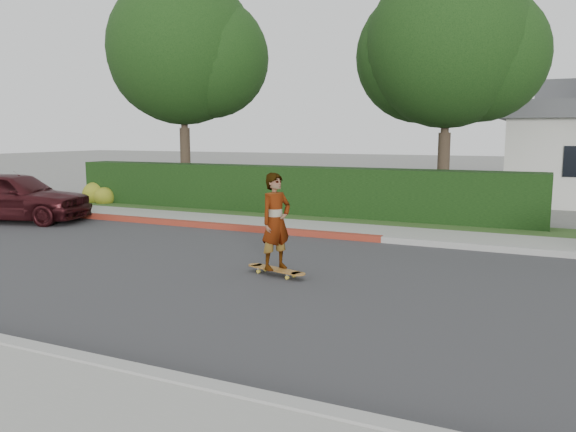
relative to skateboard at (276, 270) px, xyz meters
name	(u,v)px	position (x,y,z in m)	size (l,w,h in m)	color
ground	(261,279)	(-0.13, -0.32, -0.11)	(120.00, 120.00, 0.00)	slate
road	(261,279)	(-0.13, -0.32, -0.10)	(60.00, 8.00, 0.01)	#2D2D30
curb_near	(82,362)	(-0.13, -4.42, -0.03)	(60.00, 0.20, 0.15)	#9E9E99
sidewalk_near	(8,400)	(-0.13, -5.32, -0.05)	(60.00, 1.60, 0.12)	gray
curb_far	(341,236)	(-0.13, 3.78, -0.03)	(60.00, 0.20, 0.15)	#9E9E99
curb_red_section	(169,222)	(-5.13, 3.78, -0.03)	(12.00, 0.21, 0.15)	maroon
sidewalk_far	(353,231)	(-0.13, 4.68, -0.05)	(60.00, 1.60, 0.12)	gray
planting_strip	(371,222)	(-0.13, 6.28, -0.06)	(60.00, 1.60, 0.10)	#2D4C1E
hedge	(283,191)	(-3.13, 6.88, 0.64)	(15.00, 1.00, 1.50)	black
flowering_shrub	(98,195)	(-10.14, 6.41, 0.22)	(1.40, 1.00, 0.90)	#2D4C19
tree_left	(185,54)	(-7.64, 8.36, 5.16)	(5.99, 5.21, 8.00)	#33261C
tree_center	(449,51)	(1.36, 8.86, 4.79)	(5.66, 4.84, 7.44)	#33261C
skateboard	(276,270)	(0.00, 0.00, 0.00)	(1.27, 0.56, 0.12)	gold
skateboarder	(276,221)	(0.00, 0.00, 0.86)	(0.62, 0.40, 1.69)	white
car_maroon	(13,196)	(-9.50, 2.43, 0.62)	(1.71, 4.26, 1.45)	#3B1216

